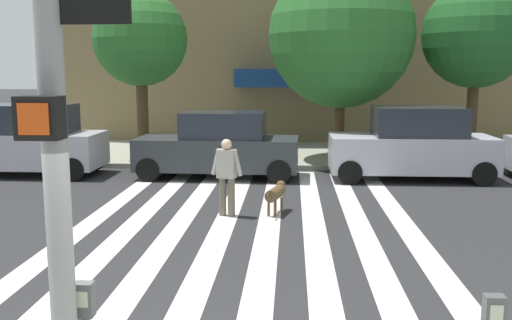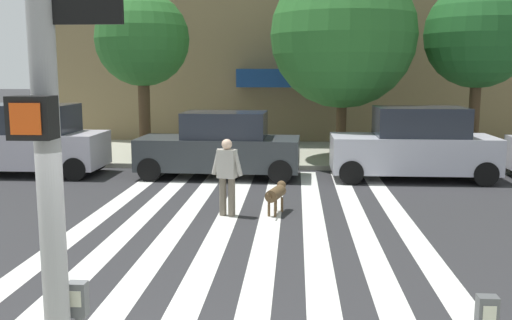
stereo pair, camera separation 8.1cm
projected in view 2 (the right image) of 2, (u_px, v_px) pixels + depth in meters
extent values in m
plane|color=#2B2B2D|center=(220.00, 226.00, 11.34)|extent=(160.00, 160.00, 0.00)
cube|color=#A0A08D|center=(254.00, 153.00, 20.66)|extent=(80.00, 6.00, 0.15)
cube|color=silver|center=(90.00, 223.00, 11.52)|extent=(0.45, 12.33, 0.01)
cube|color=silver|center=(134.00, 224.00, 11.46)|extent=(0.45, 12.33, 0.01)
cube|color=silver|center=(179.00, 225.00, 11.40)|extent=(0.45, 12.33, 0.01)
cube|color=silver|center=(223.00, 225.00, 11.33)|extent=(0.45, 12.33, 0.01)
cube|color=silver|center=(269.00, 226.00, 11.27)|extent=(0.45, 12.33, 0.01)
cube|color=silver|center=(314.00, 227.00, 11.21)|extent=(0.45, 12.33, 0.01)
cube|color=silver|center=(361.00, 228.00, 11.15)|extent=(0.45, 12.33, 0.01)
cube|color=silver|center=(407.00, 229.00, 11.09)|extent=(0.45, 12.33, 0.01)
cube|color=navy|center=(295.00, 78.00, 22.51)|extent=(4.48, 1.60, 0.70)
cylinder|color=gray|center=(43.00, 71.00, 3.83)|extent=(0.18, 0.18, 5.80)
cube|color=black|center=(32.00, 118.00, 3.68)|extent=(0.28, 0.18, 0.28)
cube|color=#E54C14|center=(25.00, 119.00, 3.58)|extent=(0.20, 0.01, 0.20)
cube|color=black|center=(81.00, 9.00, 3.75)|extent=(0.56, 0.03, 0.20)
cube|color=#515456|center=(78.00, 299.00, 4.22)|extent=(0.14, 0.10, 0.26)
cube|color=beige|center=(75.00, 299.00, 4.17)|extent=(0.09, 0.01, 0.12)
cube|color=#515456|center=(487.00, 314.00, 3.96)|extent=(0.14, 0.10, 0.26)
cube|color=beige|center=(490.00, 314.00, 3.91)|extent=(0.09, 0.01, 0.12)
cube|color=#B7B3C1|center=(22.00, 149.00, 16.79)|extent=(4.81, 1.84, 1.00)
cube|color=#232833|center=(26.00, 118.00, 16.63)|extent=(2.76, 1.61, 0.82)
cylinder|color=black|center=(75.00, 169.00, 15.90)|extent=(0.66, 0.22, 0.66)
cylinder|color=black|center=(96.00, 160.00, 17.53)|extent=(0.66, 0.22, 0.66)
cube|color=#2F3438|center=(219.00, 153.00, 16.39)|extent=(4.63, 1.94, 0.90)
cube|color=#232833|center=(225.00, 125.00, 16.25)|extent=(2.36, 1.66, 0.73)
cylinder|color=black|center=(150.00, 170.00, 15.82)|extent=(0.67, 0.24, 0.66)
cylinder|color=black|center=(165.00, 160.00, 17.44)|extent=(0.67, 0.24, 0.66)
cylinder|color=black|center=(280.00, 172.00, 15.46)|extent=(0.67, 0.24, 0.66)
cylinder|color=black|center=(283.00, 162.00, 17.09)|extent=(0.67, 0.24, 0.66)
cube|color=#B7B7C6|center=(412.00, 153.00, 16.01)|extent=(4.50, 1.85, 0.98)
cube|color=#232833|center=(420.00, 122.00, 15.86)|extent=(2.45, 1.62, 0.81)
cylinder|color=black|center=(351.00, 172.00, 15.37)|extent=(0.66, 0.22, 0.66)
cylinder|color=black|center=(346.00, 163.00, 17.01)|extent=(0.66, 0.22, 0.66)
cylinder|color=black|center=(485.00, 174.00, 15.14)|extent=(0.66, 0.22, 0.66)
cylinder|color=black|center=(467.00, 164.00, 16.78)|extent=(0.66, 0.22, 0.66)
cylinder|color=#4C3823|center=(144.00, 112.00, 18.93)|extent=(0.38, 0.38, 3.06)
sphere|color=#286628|center=(142.00, 39.00, 18.56)|extent=(3.06, 3.06, 3.06)
cylinder|color=#4C3823|center=(341.00, 118.00, 18.63)|extent=(0.33, 0.33, 2.73)
sphere|color=#286628|center=(343.00, 35.00, 18.22)|extent=(4.66, 4.66, 4.66)
cylinder|color=#4C3823|center=(474.00, 113.00, 18.34)|extent=(0.35, 0.35, 3.09)
sphere|color=#1E5623|center=(479.00, 34.00, 17.95)|extent=(3.38, 3.38, 3.38)
cylinder|color=#6B6051|center=(223.00, 197.00, 12.07)|extent=(0.18, 0.18, 0.82)
cylinder|color=#6B6051|center=(232.00, 197.00, 12.01)|extent=(0.18, 0.18, 0.82)
cube|color=#B2ADA3|center=(227.00, 164.00, 11.93)|extent=(0.43, 0.33, 0.60)
cylinder|color=#B2ADA3|center=(216.00, 162.00, 12.00)|extent=(0.24, 0.15, 0.57)
cylinder|color=#B2ADA3|center=(238.00, 163.00, 11.84)|extent=(0.24, 0.15, 0.57)
sphere|color=beige|center=(227.00, 144.00, 11.86)|extent=(0.27, 0.27, 0.22)
cylinder|color=brown|center=(276.00, 193.00, 12.19)|extent=(0.43, 0.74, 0.26)
sphere|color=brown|center=(281.00, 185.00, 12.57)|extent=(0.25, 0.25, 0.20)
cylinder|color=brown|center=(269.00, 195.00, 11.76)|extent=(0.10, 0.24, 0.16)
cylinder|color=brown|center=(276.00, 204.00, 12.48)|extent=(0.07, 0.07, 0.32)
cylinder|color=brown|center=(282.00, 204.00, 12.44)|extent=(0.07, 0.07, 0.32)
cylinder|color=brown|center=(269.00, 209.00, 12.03)|extent=(0.07, 0.07, 0.32)
cylinder|color=brown|center=(275.00, 210.00, 11.98)|extent=(0.07, 0.07, 0.32)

